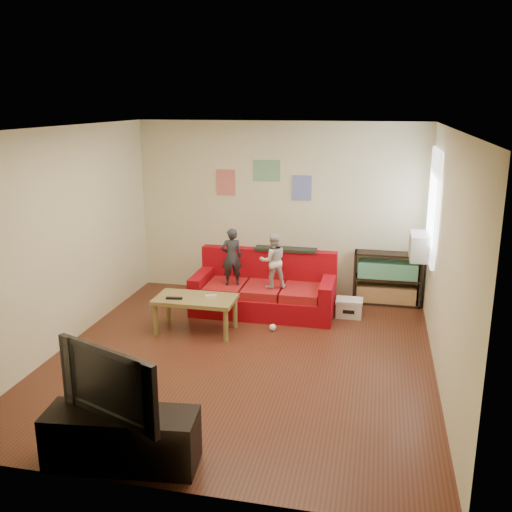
% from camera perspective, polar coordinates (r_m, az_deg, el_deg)
% --- Properties ---
extents(room_shell, '(4.52, 5.02, 2.72)m').
position_cam_1_polar(room_shell, '(6.52, -1.49, 0.73)').
color(room_shell, '#55281A').
rests_on(room_shell, ground).
extents(sofa, '(2.03, 0.93, 0.89)m').
position_cam_1_polar(sofa, '(8.34, 0.89, -3.54)').
color(sofa, '#980610').
rests_on(sofa, ground).
extents(child_a, '(0.36, 0.30, 0.83)m').
position_cam_1_polar(child_a, '(8.12, -2.46, -0.08)').
color(child_a, '#222428').
rests_on(child_a, sofa).
extents(child_b, '(0.47, 0.43, 0.79)m').
position_cam_1_polar(child_b, '(8.00, 1.71, -0.46)').
color(child_b, beige).
rests_on(child_b, sofa).
extents(coffee_table, '(1.06, 0.58, 0.48)m').
position_cam_1_polar(coffee_table, '(7.61, -6.07, -4.62)').
color(coffee_table, olive).
rests_on(coffee_table, ground).
extents(remote, '(0.22, 0.08, 0.02)m').
position_cam_1_polar(remote, '(7.55, -8.18, -4.20)').
color(remote, black).
rests_on(remote, coffee_table).
extents(game_controller, '(0.16, 0.10, 0.03)m').
position_cam_1_polar(game_controller, '(7.57, -4.53, -4.02)').
color(game_controller, silver).
rests_on(game_controller, coffee_table).
extents(bookshelf, '(0.99, 0.30, 0.80)m').
position_cam_1_polar(bookshelf, '(8.84, 12.95, -2.46)').
color(bookshelf, black).
rests_on(bookshelf, ground).
extents(window, '(0.04, 1.08, 1.48)m').
position_cam_1_polar(window, '(7.93, 17.29, 4.80)').
color(window, white).
rests_on(window, room_shell).
extents(ac_unit, '(0.28, 0.55, 0.35)m').
position_cam_1_polar(ac_unit, '(8.04, 16.13, 0.93)').
color(ac_unit, '#B7B2A3').
rests_on(ac_unit, window).
extents(artwork_left, '(0.30, 0.01, 0.40)m').
position_cam_1_polar(artwork_left, '(9.02, -3.04, 7.36)').
color(artwork_left, '#D87266').
rests_on(artwork_left, room_shell).
extents(artwork_center, '(0.42, 0.01, 0.32)m').
position_cam_1_polar(artwork_center, '(8.85, 1.06, 8.53)').
color(artwork_center, '#72B27F').
rests_on(artwork_center, room_shell).
extents(artwork_right, '(0.30, 0.01, 0.38)m').
position_cam_1_polar(artwork_right, '(8.79, 4.59, 6.80)').
color(artwork_right, '#727FCC').
rests_on(artwork_right, room_shell).
extents(file_box, '(0.38, 0.29, 0.26)m').
position_cam_1_polar(file_box, '(8.28, 9.30, -5.12)').
color(file_box, silver).
rests_on(file_box, ground).
extents(tv_stand, '(1.32, 0.56, 0.48)m').
position_cam_1_polar(tv_stand, '(5.16, -13.27, -17.34)').
color(tv_stand, black).
rests_on(tv_stand, ground).
extents(television, '(1.05, 0.54, 0.62)m').
position_cam_1_polar(television, '(4.89, -13.67, -11.88)').
color(television, black).
rests_on(television, tv_stand).
extents(tissue, '(0.10, 0.10, 0.09)m').
position_cam_1_polar(tissue, '(7.71, 1.68, -7.15)').
color(tissue, white).
rests_on(tissue, ground).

